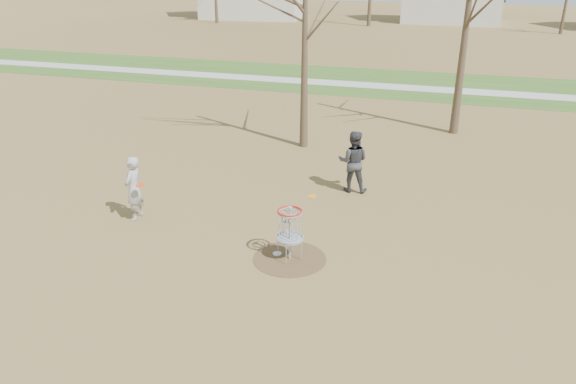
% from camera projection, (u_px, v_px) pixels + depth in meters
% --- Properties ---
extents(ground, '(160.00, 160.00, 0.00)m').
position_uv_depth(ground, '(290.00, 259.00, 13.70)').
color(ground, brown).
rests_on(ground, ground).
extents(green_band, '(160.00, 8.00, 0.01)m').
position_uv_depth(green_band, '(395.00, 83.00, 32.18)').
color(green_band, '#2D5119').
rests_on(green_band, ground).
extents(footpath, '(160.00, 1.50, 0.01)m').
position_uv_depth(footpath, '(393.00, 87.00, 31.30)').
color(footpath, '#9E9E99').
rests_on(footpath, green_band).
extents(dirt_circle, '(1.80, 1.80, 0.01)m').
position_uv_depth(dirt_circle, '(290.00, 259.00, 13.70)').
color(dirt_circle, '#47331E').
rests_on(dirt_circle, ground).
extents(player_standing, '(0.46, 0.68, 1.82)m').
position_uv_depth(player_standing, '(134.00, 188.00, 15.44)').
color(player_standing, '#A3A3A3').
rests_on(player_standing, ground).
extents(player_throwing, '(1.01, 0.83, 1.94)m').
position_uv_depth(player_throwing, '(353.00, 161.00, 17.26)').
color(player_throwing, '#37383D').
rests_on(player_throwing, ground).
extents(disc_grounded, '(0.22, 0.22, 0.02)m').
position_uv_depth(disc_grounded, '(277.00, 254.00, 13.90)').
color(disc_grounded, silver).
rests_on(disc_grounded, dirt_circle).
extents(discs_in_play, '(4.75, 1.13, 0.17)m').
position_uv_depth(discs_in_play, '(229.00, 191.00, 14.83)').
color(discs_in_play, orange).
rests_on(discs_in_play, ground).
extents(disc_golf_basket, '(0.64, 0.64, 1.35)m').
position_uv_depth(disc_golf_basket, '(290.00, 225.00, 13.34)').
color(disc_golf_basket, '#9EA3AD').
rests_on(disc_golf_basket, ground).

